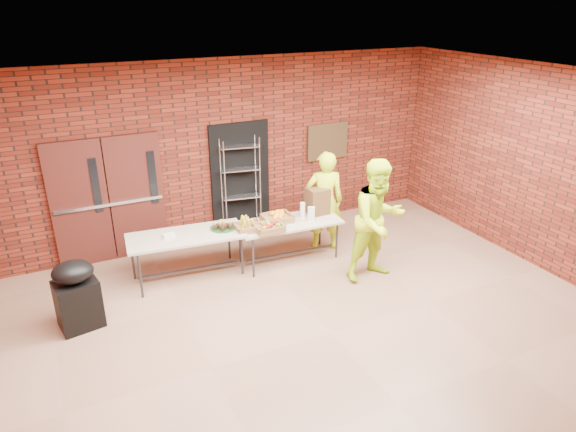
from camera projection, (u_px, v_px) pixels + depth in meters
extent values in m
cube|color=#876248|center=(330.00, 334.00, 6.83)|extent=(8.00, 7.00, 0.04)
cube|color=silver|center=(340.00, 86.00, 5.55)|extent=(8.00, 7.00, 0.04)
cube|color=maroon|center=(233.00, 150.00, 9.09)|extent=(8.00, 0.04, 3.20)
cube|color=maroon|center=(562.00, 176.00, 7.81)|extent=(0.04, 7.00, 3.20)
cube|color=#3F1412|center=(80.00, 205.00, 8.17)|extent=(0.88, 0.08, 2.10)
cube|color=#3F1412|center=(137.00, 196.00, 8.54)|extent=(0.88, 0.08, 2.10)
cube|color=black|center=(96.00, 186.00, 8.13)|extent=(0.12, 0.02, 0.90)
cube|color=black|center=(153.00, 178.00, 8.49)|extent=(0.12, 0.02, 0.90)
cube|color=#B4B5BB|center=(110.00, 205.00, 8.33)|extent=(1.70, 0.04, 0.05)
cube|color=black|center=(240.00, 180.00, 9.30)|extent=(1.10, 0.06, 2.10)
cube|color=#41321A|center=(327.00, 142.00, 9.82)|extent=(0.85, 0.04, 0.70)
cube|color=tan|center=(186.00, 236.00, 7.90)|extent=(1.86, 0.93, 0.04)
cube|color=#323137|center=(189.00, 270.00, 8.14)|extent=(1.58, 0.21, 0.03)
cylinder|color=#323137|center=(133.00, 259.00, 7.97)|extent=(0.04, 0.04, 0.70)
cylinder|color=#323137|center=(229.00, 240.00, 8.61)|extent=(0.04, 0.04, 0.70)
cylinder|color=#323137|center=(140.00, 277.00, 7.48)|extent=(0.04, 0.04, 0.70)
cylinder|color=#323137|center=(242.00, 255.00, 8.12)|extent=(0.04, 0.04, 0.70)
cube|color=tan|center=(289.00, 223.00, 8.44)|extent=(1.76, 0.84, 0.04)
cube|color=#323137|center=(289.00, 253.00, 8.66)|extent=(1.52, 0.15, 0.03)
cylinder|color=#323137|center=(240.00, 244.00, 8.50)|extent=(0.03, 0.03, 0.67)
cylinder|color=#323137|center=(320.00, 227.00, 9.12)|extent=(0.03, 0.03, 0.67)
cylinder|color=#323137|center=(253.00, 258.00, 8.03)|extent=(0.03, 0.03, 0.67)
cylinder|color=#323137|center=(337.00, 240.00, 8.65)|extent=(0.03, 0.03, 0.67)
cube|color=olive|center=(249.00, 228.00, 8.12)|extent=(0.43, 0.33, 0.07)
cube|color=olive|center=(277.00, 219.00, 8.42)|extent=(0.48, 0.37, 0.07)
cube|color=olive|center=(269.00, 229.00, 8.09)|extent=(0.44, 0.34, 0.07)
cylinder|color=#144C1C|center=(223.00, 228.00, 8.11)|extent=(0.40, 0.40, 0.02)
cube|color=white|center=(169.00, 235.00, 7.80)|extent=(0.17, 0.11, 0.06)
cube|color=#51341B|center=(318.00, 201.00, 8.67)|extent=(0.34, 0.31, 0.45)
cylinder|color=white|center=(310.00, 214.00, 8.43)|extent=(0.08, 0.08, 0.24)
cylinder|color=white|center=(312.00, 214.00, 8.41)|extent=(0.08, 0.08, 0.25)
cylinder|color=white|center=(303.00, 210.00, 8.55)|extent=(0.09, 0.09, 0.26)
cube|color=black|center=(79.00, 304.00, 6.83)|extent=(0.60, 0.52, 0.68)
ellipsoid|color=black|center=(73.00, 272.00, 6.64)|extent=(0.59, 0.53, 0.29)
imported|color=#C3EA1A|center=(325.00, 201.00, 8.79)|extent=(0.75, 0.63, 1.76)
imported|color=#C3EA1A|center=(378.00, 220.00, 7.82)|extent=(0.97, 0.77, 1.93)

